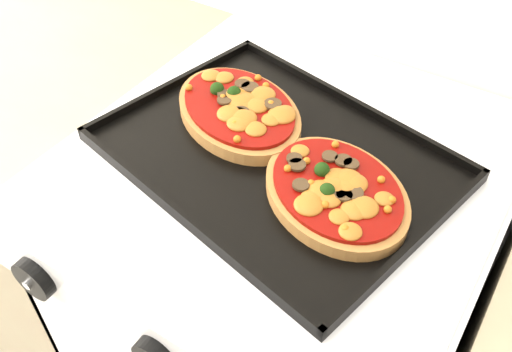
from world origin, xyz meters
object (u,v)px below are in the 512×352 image
Objects in this scene: baking_tray at (275,154)px; pizza_left at (239,109)px; stove at (281,322)px; pizza_right at (336,190)px.

baking_tray is 2.03× the size of pizza_left.
pizza_left is (-0.09, 0.04, 0.01)m from baking_tray.
baking_tray is at bearing -109.41° from stove.
pizza_right is (0.10, -0.06, 0.48)m from stove.
pizza_left is 0.21m from pizza_right.
pizza_left is at bearing 160.11° from pizza_right.
pizza_left is at bearing 167.92° from baking_tray.
pizza_right is at bearing -19.89° from pizza_left.
stove is 0.49m from pizza_left.
baking_tray is 2.16× the size of pizza_right.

